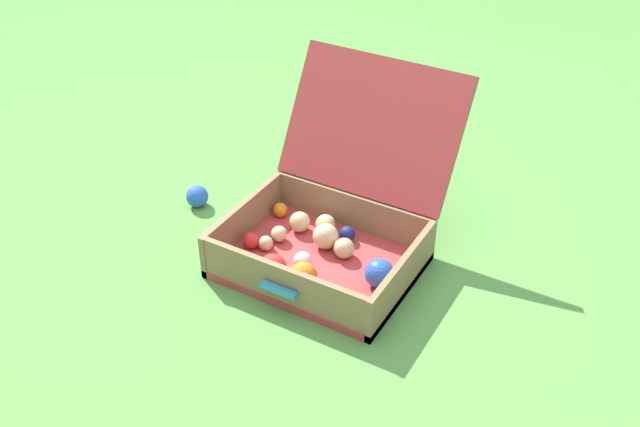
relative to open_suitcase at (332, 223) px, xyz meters
name	(u,v)px	position (x,y,z in m)	size (l,w,h in m)	color
ground_plane	(340,275)	(0.07, -0.08, -0.11)	(16.00, 16.00, 0.00)	#569342
open_suitcase	(332,223)	(0.00, 0.00, 0.00)	(0.55, 0.66, 0.51)	#B23838
stray_ball_on_grass	(197,196)	(-0.51, 0.00, -0.08)	(0.07, 0.07, 0.07)	blue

